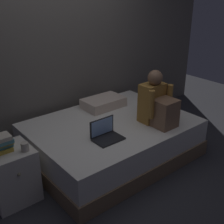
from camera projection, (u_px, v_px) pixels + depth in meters
ground_plane at (115, 172)px, 3.52m from camera, size 8.00×8.00×0.00m
wall_back at (56, 43)px, 3.83m from camera, size 5.60×0.10×2.70m
bed at (112, 140)px, 3.75m from camera, size 2.00×1.50×0.49m
nightstand at (12, 175)px, 2.99m from camera, size 0.44×0.46×0.58m
person_sitting at (157, 104)px, 3.54m from camera, size 0.39×0.44×0.66m
laptop at (106, 134)px, 3.25m from camera, size 0.32×0.23×0.22m
pillow at (103, 103)px, 4.08m from camera, size 0.56×0.36×0.13m
book_stack at (2, 143)px, 2.82m from camera, size 0.19×0.17×0.18m
mug at (25, 147)px, 2.84m from camera, size 0.08×0.08×0.09m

